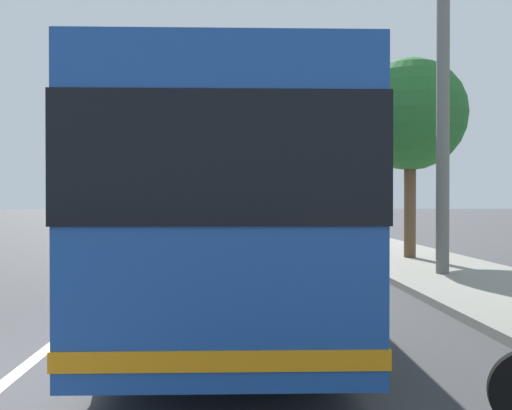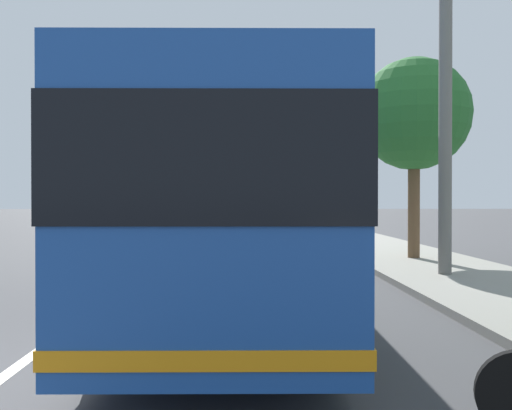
# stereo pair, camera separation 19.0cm
# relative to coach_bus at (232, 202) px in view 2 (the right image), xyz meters

# --- Properties ---
(sidewalk_curb) EXTENTS (110.00, 3.60, 0.14)m
(sidewalk_curb) POSITION_rel_coach_bus_xyz_m (5.87, -5.19, -1.71)
(sidewalk_curb) COLOR gray
(sidewalk_curb) RESTS_ON ground
(lane_divider_line) EXTENTS (110.00, 0.16, 0.01)m
(lane_divider_line) POSITION_rel_coach_bus_xyz_m (5.87, 2.26, -1.77)
(lane_divider_line) COLOR silver
(lane_divider_line) RESTS_ON ground
(coach_bus) EXTENTS (10.86, 2.79, 3.11)m
(coach_bus) POSITION_rel_coach_bus_xyz_m (0.00, 0.00, 0.00)
(coach_bus) COLOR #1E4C9E
(coach_bus) RESTS_ON ground
(car_ahead_same_lane) EXTENTS (4.22, 1.95, 1.49)m
(car_ahead_same_lane) POSITION_rel_coach_bus_xyz_m (19.88, 5.16, -1.05)
(car_ahead_same_lane) COLOR red
(car_ahead_same_lane) RESTS_ON ground
(car_behind_bus) EXTENTS (4.12, 2.05, 1.36)m
(car_behind_bus) POSITION_rel_coach_bus_xyz_m (17.33, 0.56, -1.13)
(car_behind_bus) COLOR gold
(car_behind_bus) RESTS_ON ground
(roadside_tree_mid_block) EXTENTS (3.26, 3.26, 5.96)m
(roadside_tree_mid_block) POSITION_rel_coach_bus_xyz_m (6.16, -5.19, 2.53)
(roadside_tree_mid_block) COLOR brown
(roadside_tree_mid_block) RESTS_ON ground
(utility_pole) EXTENTS (0.29, 0.29, 8.99)m
(utility_pole) POSITION_rel_coach_bus_xyz_m (2.67, -4.79, 2.72)
(utility_pole) COLOR slate
(utility_pole) RESTS_ON ground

